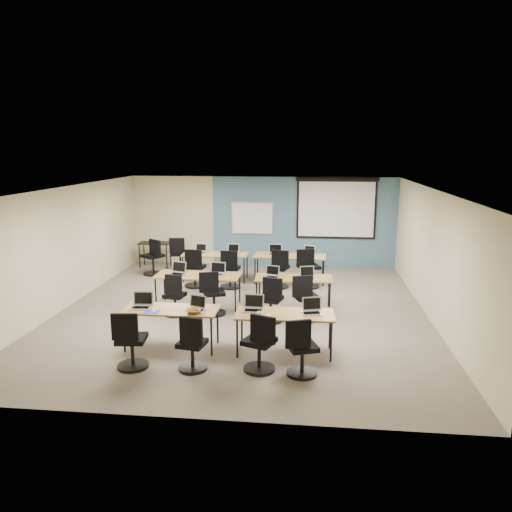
# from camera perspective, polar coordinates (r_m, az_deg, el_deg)

# --- Properties ---
(floor) EXTENTS (8.00, 9.00, 0.02)m
(floor) POSITION_cam_1_polar(r_m,az_deg,el_deg) (11.10, -1.55, -6.34)
(floor) COLOR #6B6354
(floor) RESTS_ON ground
(ceiling) EXTENTS (8.00, 9.00, 0.02)m
(ceiling) POSITION_cam_1_polar(r_m,az_deg,el_deg) (10.55, -1.64, 7.70)
(ceiling) COLOR white
(ceiling) RESTS_ON ground
(wall_back) EXTENTS (8.00, 0.04, 2.70)m
(wall_back) POSITION_cam_1_polar(r_m,az_deg,el_deg) (15.15, 0.73, 3.96)
(wall_back) COLOR beige
(wall_back) RESTS_ON ground
(wall_front) EXTENTS (8.00, 0.04, 2.70)m
(wall_front) POSITION_cam_1_polar(r_m,az_deg,el_deg) (6.48, -7.07, -7.62)
(wall_front) COLOR beige
(wall_front) RESTS_ON ground
(wall_left) EXTENTS (0.04, 9.00, 2.70)m
(wall_left) POSITION_cam_1_polar(r_m,az_deg,el_deg) (11.96, -20.95, 0.90)
(wall_left) COLOR beige
(wall_left) RESTS_ON ground
(wall_right) EXTENTS (0.04, 9.00, 2.70)m
(wall_right) POSITION_cam_1_polar(r_m,az_deg,el_deg) (10.95, 19.62, 0.00)
(wall_right) COLOR beige
(wall_right) RESTS_ON ground
(blue_accent_panel) EXTENTS (5.50, 0.04, 2.70)m
(blue_accent_panel) POSITION_cam_1_polar(r_m,az_deg,el_deg) (15.05, 5.47, 3.85)
(blue_accent_panel) COLOR #3D5977
(blue_accent_panel) RESTS_ON wall_back
(whiteboard) EXTENTS (1.28, 0.03, 0.98)m
(whiteboard) POSITION_cam_1_polar(r_m,az_deg,el_deg) (15.09, -0.44, 4.31)
(whiteboard) COLOR silver
(whiteboard) RESTS_ON wall_back
(projector_screen) EXTENTS (2.40, 0.10, 1.82)m
(projector_screen) POSITION_cam_1_polar(r_m,az_deg,el_deg) (14.94, 9.17, 5.76)
(projector_screen) COLOR black
(projector_screen) RESTS_ON wall_back
(training_table_front_left) EXTENTS (1.69, 0.70, 0.73)m
(training_table_front_left) POSITION_cam_1_polar(r_m,az_deg,el_deg) (9.09, -9.68, -6.26)
(training_table_front_left) COLOR brown
(training_table_front_left) RESTS_ON floor
(training_table_front_right) EXTENTS (1.71, 0.71, 0.73)m
(training_table_front_right) POSITION_cam_1_polar(r_m,az_deg,el_deg) (8.74, 3.31, -6.86)
(training_table_front_right) COLOR brown
(training_table_front_right) RESTS_ON floor
(training_table_mid_left) EXTENTS (1.92, 0.80, 0.73)m
(training_table_mid_left) POSITION_cam_1_polar(r_m,az_deg,el_deg) (11.38, -6.62, -2.33)
(training_table_mid_left) COLOR #916040
(training_table_mid_left) RESTS_ON floor
(training_table_mid_right) EXTENTS (1.71, 0.71, 0.73)m
(training_table_mid_right) POSITION_cam_1_polar(r_m,az_deg,el_deg) (11.09, 4.32, -2.70)
(training_table_mid_right) COLOR #9D6F39
(training_table_mid_right) RESTS_ON floor
(training_table_back_left) EXTENTS (1.77, 0.74, 0.73)m
(training_table_back_left) POSITION_cam_1_polar(r_m,az_deg,el_deg) (13.55, -4.67, 0.07)
(training_table_back_left) COLOR olive
(training_table_back_left) RESTS_ON floor
(training_table_back_right) EXTENTS (1.91, 0.80, 0.73)m
(training_table_back_right) POSITION_cam_1_polar(r_m,az_deg,el_deg) (13.34, 3.87, -0.10)
(training_table_back_right) COLOR brown
(training_table_back_right) RESTS_ON floor
(laptop_0) EXTENTS (0.36, 0.30, 0.27)m
(laptop_0) POSITION_cam_1_polar(r_m,az_deg,el_deg) (9.23, -12.94, -5.35)
(laptop_0) COLOR silver
(laptop_0) RESTS_ON training_table_front_left
(mouse_0) EXTENTS (0.07, 0.10, 0.03)m
(mouse_0) POSITION_cam_1_polar(r_m,az_deg,el_deg) (8.98, -11.55, -6.17)
(mouse_0) COLOR white
(mouse_0) RESTS_ON training_table_front_left
(task_chair_0) EXTENTS (0.52, 0.52, 1.00)m
(task_chair_0) POSITION_cam_1_polar(r_m,az_deg,el_deg) (8.46, -14.16, -9.83)
(task_chair_0) COLOR black
(task_chair_0) RESTS_ON floor
(laptop_1) EXTENTS (0.32, 0.27, 0.24)m
(laptop_1) POSITION_cam_1_polar(r_m,az_deg,el_deg) (8.94, -6.78, -5.73)
(laptop_1) COLOR #A2A2AA
(laptop_1) RESTS_ON training_table_front_left
(mouse_1) EXTENTS (0.08, 0.10, 0.03)m
(mouse_1) POSITION_cam_1_polar(r_m,az_deg,el_deg) (8.76, -6.25, -6.44)
(mouse_1) COLOR white
(mouse_1) RESTS_ON training_table_front_left
(task_chair_1) EXTENTS (0.47, 0.47, 0.96)m
(task_chair_1) POSITION_cam_1_polar(r_m,az_deg,el_deg) (8.21, -7.32, -10.41)
(task_chair_1) COLOR black
(task_chair_1) RESTS_ON floor
(laptop_2) EXTENTS (0.35, 0.30, 0.27)m
(laptop_2) POSITION_cam_1_polar(r_m,az_deg,el_deg) (8.85, -0.29, -5.80)
(laptop_2) COLOR #B1B1B1
(laptop_2) RESTS_ON training_table_front_right
(mouse_2) EXTENTS (0.07, 0.10, 0.03)m
(mouse_2) POSITION_cam_1_polar(r_m,az_deg,el_deg) (8.58, 1.40, -6.79)
(mouse_2) COLOR white
(mouse_2) RESTS_ON training_table_front_right
(task_chair_2) EXTENTS (0.55, 0.52, 1.00)m
(task_chair_2) POSITION_cam_1_polar(r_m,az_deg,el_deg) (8.11, 0.47, -10.42)
(task_chair_2) COLOR black
(task_chair_2) RESTS_ON floor
(laptop_3) EXTENTS (0.34, 0.29, 0.26)m
(laptop_3) POSITION_cam_1_polar(r_m,az_deg,el_deg) (8.77, 6.39, -6.07)
(laptop_3) COLOR silver
(laptop_3) RESTS_ON training_table_front_right
(mouse_3) EXTENTS (0.08, 0.11, 0.04)m
(mouse_3) POSITION_cam_1_polar(r_m,az_deg,el_deg) (8.66, 7.50, -6.70)
(mouse_3) COLOR white
(mouse_3) RESTS_ON training_table_front_right
(task_chair_3) EXTENTS (0.51, 0.49, 0.98)m
(task_chair_3) POSITION_cam_1_polar(r_m,az_deg,el_deg) (8.00, 5.18, -10.90)
(task_chair_3) COLOR black
(task_chair_3) RESTS_ON floor
(laptop_4) EXTENTS (0.36, 0.30, 0.27)m
(laptop_4) POSITION_cam_1_polar(r_m,az_deg,el_deg) (11.47, -8.89, -1.72)
(laptop_4) COLOR #B6B6BD
(laptop_4) RESTS_ON training_table_mid_left
(mouse_4) EXTENTS (0.07, 0.11, 0.04)m
(mouse_4) POSITION_cam_1_polar(r_m,az_deg,el_deg) (11.28, -7.83, -2.20)
(mouse_4) COLOR white
(mouse_4) RESTS_ON training_table_mid_left
(task_chair_4) EXTENTS (0.46, 0.46, 0.95)m
(task_chair_4) POSITION_cam_1_polar(r_m,az_deg,el_deg) (10.84, -9.28, -4.82)
(task_chair_4) COLOR black
(task_chair_4) RESTS_ON floor
(laptop_5) EXTENTS (0.35, 0.30, 0.27)m
(laptop_5) POSITION_cam_1_polar(r_m,az_deg,el_deg) (11.33, -4.43, -1.78)
(laptop_5) COLOR #BBBBC0
(laptop_5) RESTS_ON training_table_mid_left
(mouse_5) EXTENTS (0.08, 0.10, 0.03)m
(mouse_5) POSITION_cam_1_polar(r_m,az_deg,el_deg) (11.01, -3.31, -2.49)
(mouse_5) COLOR white
(mouse_5) RESTS_ON training_table_mid_left
(task_chair_5) EXTENTS (0.53, 0.51, 0.99)m
(task_chair_5) POSITION_cam_1_polar(r_m,az_deg,el_deg) (10.78, -4.97, -4.66)
(task_chair_5) COLOR black
(task_chair_5) RESTS_ON floor
(laptop_6) EXTENTS (0.32, 0.27, 0.24)m
(laptop_6) POSITION_cam_1_polar(r_m,az_deg,el_deg) (11.09, 1.87, -2.09)
(laptop_6) COLOR #B1B1B3
(laptop_6) RESTS_ON training_table_mid_right
(mouse_6) EXTENTS (0.09, 0.11, 0.03)m
(mouse_6) POSITION_cam_1_polar(r_m,az_deg,el_deg) (10.90, 2.18, -2.62)
(mouse_6) COLOR white
(mouse_6) RESTS_ON training_table_mid_right
(task_chair_6) EXTENTS (0.51, 0.51, 0.99)m
(task_chair_6) POSITION_cam_1_polar(r_m,az_deg,el_deg) (10.31, 1.73, -5.43)
(task_chair_6) COLOR black
(task_chair_6) RESTS_ON floor
(laptop_7) EXTENTS (0.33, 0.28, 0.25)m
(laptop_7) POSITION_cam_1_polar(r_m,az_deg,el_deg) (11.06, 5.84, -2.19)
(laptop_7) COLOR #A9A8B5
(laptop_7) RESTS_ON training_table_mid_right
(mouse_7) EXTENTS (0.09, 0.12, 0.04)m
(mouse_7) POSITION_cam_1_polar(r_m,az_deg,el_deg) (10.88, 6.92, -2.72)
(mouse_7) COLOR white
(mouse_7) RESTS_ON training_table_mid_right
(task_chair_7) EXTENTS (0.55, 0.53, 1.01)m
(task_chair_7) POSITION_cam_1_polar(r_m,az_deg,el_deg) (10.45, 5.64, -5.19)
(task_chair_7) COLOR black
(task_chair_7) RESTS_ON floor
(laptop_8) EXTENTS (0.31, 0.26, 0.24)m
(laptop_8) POSITION_cam_1_polar(r_m,az_deg,el_deg) (13.74, -6.35, 0.65)
(laptop_8) COLOR silver
(laptop_8) RESTS_ON training_table_back_left
(mouse_8) EXTENTS (0.08, 0.11, 0.03)m
(mouse_8) POSITION_cam_1_polar(r_m,az_deg,el_deg) (13.50, -4.90, 0.27)
(mouse_8) COLOR white
(mouse_8) RESTS_ON training_table_back_left
(task_chair_8) EXTENTS (0.55, 0.55, 1.03)m
(task_chair_8) POSITION_cam_1_polar(r_m,az_deg,el_deg) (12.96, -7.04, -1.73)
(task_chair_8) COLOR black
(task_chair_8) RESTS_ON floor
(laptop_9) EXTENTS (0.32, 0.27, 0.24)m
(laptop_9) POSITION_cam_1_polar(r_m,az_deg,el_deg) (13.61, -2.63, 0.60)
(laptop_9) COLOR #B5B5B7
(laptop_9) RESTS_ON training_table_back_left
(mouse_9) EXTENTS (0.08, 0.10, 0.03)m
(mouse_9) POSITION_cam_1_polar(r_m,az_deg,el_deg) (13.41, -1.48, 0.22)
(mouse_9) COLOR white
(mouse_9) RESTS_ON training_table_back_left
(task_chair_9) EXTENTS (0.54, 0.54, 1.01)m
(task_chair_9) POSITION_cam_1_polar(r_m,az_deg,el_deg) (12.78, -3.02, -1.88)
(task_chair_9) COLOR black
(task_chair_9) RESTS_ON floor
(laptop_10) EXTENTS (0.35, 0.30, 0.27)m
(laptop_10) POSITION_cam_1_polar(r_m,az_deg,el_deg) (13.44, 2.21, 0.48)
(laptop_10) COLOR #B9B9B9
(laptop_10) RESTS_ON training_table_back_right
(mouse_10) EXTENTS (0.06, 0.10, 0.03)m
(mouse_10) POSITION_cam_1_polar(r_m,az_deg,el_deg) (13.18, 3.14, -0.01)
(mouse_10) COLOR white
(mouse_10) RESTS_ON training_table_back_right
(task_chair_10) EXTENTS (0.56, 0.55, 1.03)m
(task_chair_10) POSITION_cam_1_polar(r_m,az_deg,el_deg) (12.80, 2.59, -1.83)
(task_chair_10) COLOR black
(task_chair_10) RESTS_ON floor
(laptop_11) EXTENTS (0.31, 0.26, 0.24)m
(laptop_11) POSITION_cam_1_polar(r_m,az_deg,el_deg) (13.47, 6.13, 0.41)
(laptop_11) COLOR #B8B8BB
(laptop_11) RESTS_ON training_table_back_right
(mouse_11) EXTENTS (0.09, 0.12, 0.04)m
(mouse_11) POSITION_cam_1_polar(r_m,az_deg,el_deg) (13.16, 6.94, -0.09)
(mouse_11) COLOR white
(mouse_11) RESTS_ON training_table_back_right
(task_chair_11) EXTENTS (0.60, 0.57, 1.05)m
(task_chair_11) POSITION_cam_1_polar(r_m,az_deg,el_deg) (12.87, 5.94, -1.75)
(task_chair_11) COLOR black
(task_chair_11) RESTS_ON floor
(blue_mousepad) EXTENTS (0.26, 0.22, 0.01)m
(blue_mousepad) POSITION_cam_1_polar(r_m,az_deg,el_deg) (8.97, -11.82, -6.25)
(blue_mousepad) COLOR #1D3D96
(blue_mousepad) RESTS_ON training_table_front_left
(snack_bowl) EXTENTS (0.34, 0.34, 0.08)m
(snack_bowl) POSITION_cam_1_polar(r_m,az_deg,el_deg) (8.78, -7.18, -6.25)
(snack_bowl) COLOR brown
(snack_bowl) RESTS_ON training_table_front_left
(snack_plate) EXTENTS (0.22, 0.22, 0.01)m
(snack_plate) POSITION_cam_1_polar(r_m,az_deg,el_deg) (8.53, 0.03, -6.94)
(snack_plate) COLOR white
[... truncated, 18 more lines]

